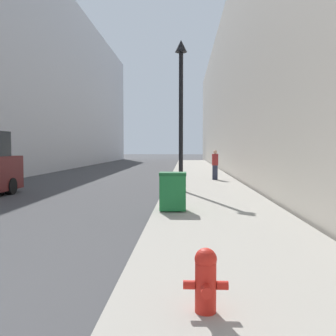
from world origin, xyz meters
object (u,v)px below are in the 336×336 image
(fire_hydrant, at_px, (206,279))
(pedestrian_on_sidewalk, at_px, (215,165))
(lamppost, at_px, (181,100))
(trash_bin, at_px, (173,191))

(fire_hydrant, distance_m, pedestrian_on_sidewalk, 15.93)
(fire_hydrant, xyz_separation_m, pedestrian_on_sidewalk, (1.37, 15.87, 0.43))
(lamppost, xyz_separation_m, pedestrian_on_sidewalk, (1.73, 5.06, -2.72))
(pedestrian_on_sidewalk, bearing_deg, fire_hydrant, -94.92)
(fire_hydrant, height_order, pedestrian_on_sidewalk, pedestrian_on_sidewalk)
(trash_bin, relative_size, lamppost, 0.18)
(fire_hydrant, xyz_separation_m, lamppost, (-0.37, 10.80, 3.16))
(fire_hydrant, relative_size, trash_bin, 0.64)
(fire_hydrant, relative_size, lamppost, 0.11)
(trash_bin, xyz_separation_m, pedestrian_on_sidewalk, (1.89, 9.80, 0.25))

